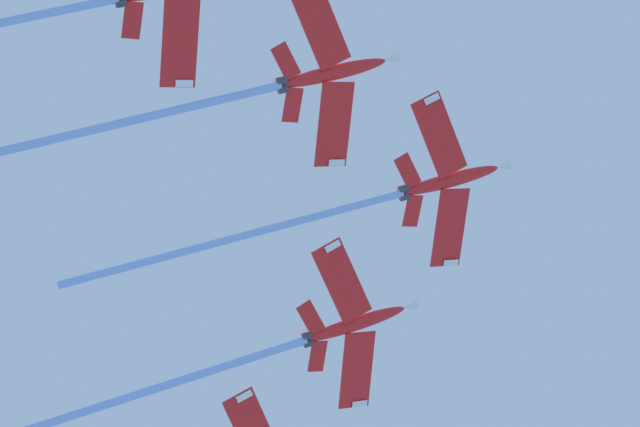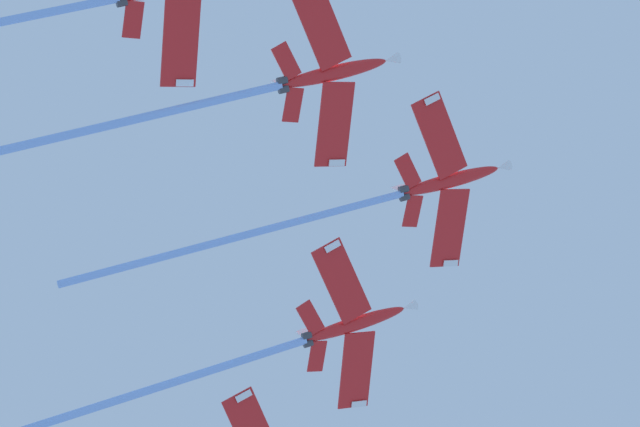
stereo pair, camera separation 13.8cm
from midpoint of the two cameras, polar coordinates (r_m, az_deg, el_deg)
name	(u,v)px [view 1 (the left image)]	position (r m, az deg, el deg)	size (l,w,h in m)	color
jet_lead	(383,198)	(141.30, 2.76, 0.66)	(19.94, 47.21, 21.60)	red
jet_left_wing	(281,348)	(141.80, -1.66, -5.82)	(19.86, 46.03, 20.87)	red
jet_right_wing	(257,91)	(132.66, -2.72, 5.32)	(19.91, 45.77, 21.57)	red
jet_right_outer	(66,9)	(127.56, -10.90, 8.66)	(19.90, 54.39, 23.52)	red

